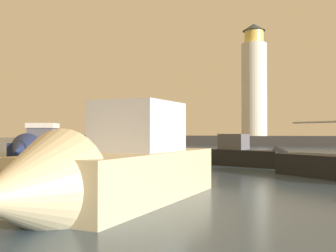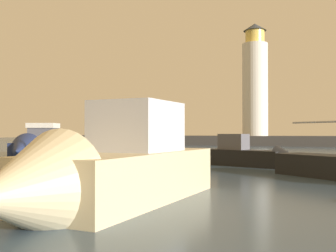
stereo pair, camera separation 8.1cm
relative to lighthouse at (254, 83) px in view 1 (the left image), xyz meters
name	(u,v)px [view 1 (the left image)]	position (x,y,z in m)	size (l,w,h in m)	color
ground_plane	(222,157)	(1.60, -29.37, -9.52)	(220.00, 220.00, 0.00)	#384C60
breakwater	(265,141)	(1.60, 0.00, -8.79)	(79.30, 6.00, 1.46)	#423F3D
lighthouse	(254,83)	(0.00, 0.00, 0.00)	(3.80, 3.80, 17.01)	silver
motorboat_0	(254,156)	(5.37, -37.70, -8.91)	(5.93, 3.58, 2.09)	black
motorboat_3	(104,171)	(3.58, -51.90, -8.57)	(3.32, 8.95, 3.40)	beige
motorboat_5	(34,146)	(-12.71, -34.46, -8.69)	(5.69, 9.39, 3.42)	#1E284C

